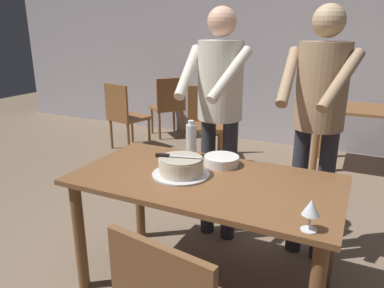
{
  "coord_description": "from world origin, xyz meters",
  "views": [
    {
      "loc": [
        0.78,
        -1.79,
        1.57
      ],
      "look_at": [
        -0.15,
        0.13,
        0.9
      ],
      "focal_mm": 34.1,
      "sensor_mm": 36.0,
      "label": 1
    }
  ],
  "objects_px": {
    "cake_knife": "(169,156)",
    "background_table": "(361,122)",
    "cake_on_platter": "(181,167)",
    "main_dining_table": "(205,197)",
    "person_standing_beside": "(319,110)",
    "background_chair_2": "(206,120)",
    "water_bottle": "(191,140)",
    "wine_glass_near": "(311,209)",
    "person_cutting_cake": "(219,102)",
    "background_chair_0": "(168,105)",
    "background_chair_1": "(125,114)",
    "plate_stack": "(221,161)"
  },
  "relations": [
    {
      "from": "water_bottle",
      "to": "person_cutting_cake",
      "type": "bearing_deg",
      "value": 76.74
    },
    {
      "from": "person_standing_beside",
      "to": "background_chair_2",
      "type": "distance_m",
      "value": 2.26
    },
    {
      "from": "person_cutting_cake",
      "to": "background_chair_0",
      "type": "distance_m",
      "value": 2.91
    },
    {
      "from": "plate_stack",
      "to": "background_chair_1",
      "type": "bearing_deg",
      "value": 138.45
    },
    {
      "from": "cake_on_platter",
      "to": "background_chair_0",
      "type": "relative_size",
      "value": 0.38
    },
    {
      "from": "background_chair_0",
      "to": "person_standing_beside",
      "type": "bearing_deg",
      "value": -43.31
    },
    {
      "from": "person_standing_beside",
      "to": "background_chair_0",
      "type": "bearing_deg",
      "value": 136.69
    },
    {
      "from": "cake_on_platter",
      "to": "water_bottle",
      "type": "bearing_deg",
      "value": 105.61
    },
    {
      "from": "cake_knife",
      "to": "plate_stack",
      "type": "xyz_separation_m",
      "value": [
        0.22,
        0.28,
        -0.09
      ]
    },
    {
      "from": "person_cutting_cake",
      "to": "background_chair_1",
      "type": "bearing_deg",
      "value": 142.49
    },
    {
      "from": "cake_knife",
      "to": "person_cutting_cake",
      "type": "relative_size",
      "value": 0.15
    },
    {
      "from": "cake_knife",
      "to": "background_chair_2",
      "type": "relative_size",
      "value": 0.3
    },
    {
      "from": "cake_knife",
      "to": "background_table",
      "type": "bearing_deg",
      "value": 69.78
    },
    {
      "from": "wine_glass_near",
      "to": "background_chair_0",
      "type": "height_order",
      "value": "background_chair_0"
    },
    {
      "from": "cake_on_platter",
      "to": "plate_stack",
      "type": "xyz_separation_m",
      "value": [
        0.15,
        0.26,
        -0.02
      ]
    },
    {
      "from": "cake_on_platter",
      "to": "background_chair_1",
      "type": "bearing_deg",
      "value": 132.53
    },
    {
      "from": "person_cutting_cake",
      "to": "background_chair_0",
      "type": "xyz_separation_m",
      "value": [
        -1.71,
        2.28,
        -0.58
      ]
    },
    {
      "from": "person_standing_beside",
      "to": "background_chair_1",
      "type": "height_order",
      "value": "person_standing_beside"
    },
    {
      "from": "water_bottle",
      "to": "background_table",
      "type": "bearing_deg",
      "value": 66.61
    },
    {
      "from": "person_standing_beside",
      "to": "background_chair_0",
      "type": "distance_m",
      "value": 3.33
    },
    {
      "from": "wine_glass_near",
      "to": "background_chair_1",
      "type": "xyz_separation_m",
      "value": [
        -2.72,
        2.42,
        -0.36
      ]
    },
    {
      "from": "person_cutting_cake",
      "to": "plate_stack",
      "type": "bearing_deg",
      "value": -65.76
    },
    {
      "from": "cake_on_platter",
      "to": "plate_stack",
      "type": "distance_m",
      "value": 0.3
    },
    {
      "from": "person_standing_beside",
      "to": "main_dining_table",
      "type": "bearing_deg",
      "value": -128.58
    },
    {
      "from": "background_chair_0",
      "to": "background_chair_2",
      "type": "distance_m",
      "value": 1.11
    },
    {
      "from": "cake_knife",
      "to": "background_table",
      "type": "distance_m",
      "value": 2.84
    },
    {
      "from": "main_dining_table",
      "to": "cake_on_platter",
      "type": "height_order",
      "value": "cake_on_platter"
    },
    {
      "from": "wine_glass_near",
      "to": "background_chair_2",
      "type": "xyz_separation_m",
      "value": [
        -1.61,
        2.57,
        -0.36
      ]
    },
    {
      "from": "water_bottle",
      "to": "wine_glass_near",
      "type": "bearing_deg",
      "value": -36.18
    },
    {
      "from": "background_chair_2",
      "to": "person_standing_beside",
      "type": "bearing_deg",
      "value": -46.93
    },
    {
      "from": "person_standing_beside",
      "to": "background_chair_2",
      "type": "bearing_deg",
      "value": 133.07
    },
    {
      "from": "person_standing_beside",
      "to": "plate_stack",
      "type": "bearing_deg",
      "value": -140.98
    },
    {
      "from": "person_cutting_cake",
      "to": "background_chair_2",
      "type": "height_order",
      "value": "person_cutting_cake"
    },
    {
      "from": "background_chair_1",
      "to": "person_standing_beside",
      "type": "bearing_deg",
      "value": -29.08
    },
    {
      "from": "cake_on_platter",
      "to": "wine_glass_near",
      "type": "relative_size",
      "value": 2.36
    },
    {
      "from": "cake_knife",
      "to": "plate_stack",
      "type": "height_order",
      "value": "cake_knife"
    },
    {
      "from": "cake_on_platter",
      "to": "background_chair_0",
      "type": "distance_m",
      "value": 3.41
    },
    {
      "from": "wine_glass_near",
      "to": "background_chair_0",
      "type": "distance_m",
      "value": 4.1
    },
    {
      "from": "wine_glass_near",
      "to": "background_table",
      "type": "xyz_separation_m",
      "value": [
        0.13,
        2.94,
        -0.28
      ]
    },
    {
      "from": "person_cutting_cake",
      "to": "background_chair_2",
      "type": "relative_size",
      "value": 1.91
    },
    {
      "from": "wine_glass_near",
      "to": "person_cutting_cake",
      "type": "bearing_deg",
      "value": 129.93
    },
    {
      "from": "main_dining_table",
      "to": "water_bottle",
      "type": "xyz_separation_m",
      "value": [
        -0.24,
        0.3,
        0.23
      ]
    },
    {
      "from": "plate_stack",
      "to": "background_table",
      "type": "relative_size",
      "value": 0.22
    },
    {
      "from": "person_cutting_cake",
      "to": "main_dining_table",
      "type": "bearing_deg",
      "value": -75.15
    },
    {
      "from": "main_dining_table",
      "to": "plate_stack",
      "type": "distance_m",
      "value": 0.28
    },
    {
      "from": "person_standing_beside",
      "to": "background_chair_1",
      "type": "xyz_separation_m",
      "value": [
        -2.6,
        1.45,
        -0.58
      ]
    },
    {
      "from": "cake_on_platter",
      "to": "cake_knife",
      "type": "height_order",
      "value": "cake_knife"
    },
    {
      "from": "person_standing_beside",
      "to": "cake_knife",
      "type": "bearing_deg",
      "value": -136.71
    },
    {
      "from": "person_standing_beside",
      "to": "background_chair_2",
      "type": "xyz_separation_m",
      "value": [
        -1.49,
        1.6,
        -0.58
      ]
    },
    {
      "from": "main_dining_table",
      "to": "person_standing_beside",
      "type": "distance_m",
      "value": 0.94
    }
  ]
}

